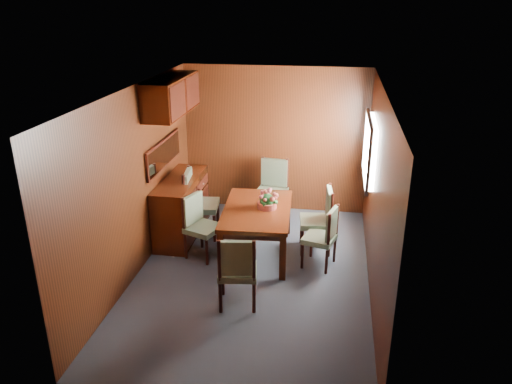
% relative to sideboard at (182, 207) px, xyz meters
% --- Properties ---
extents(ground, '(4.50, 4.50, 0.00)m').
position_rel_sideboard_xyz_m(ground, '(1.25, -1.00, -0.45)').
color(ground, '#313743').
rests_on(ground, ground).
extents(room_shell, '(3.06, 4.52, 2.41)m').
position_rel_sideboard_xyz_m(room_shell, '(1.15, -0.67, 1.18)').
color(room_shell, black).
rests_on(room_shell, ground).
extents(sideboard, '(0.48, 1.40, 0.90)m').
position_rel_sideboard_xyz_m(sideboard, '(0.00, 0.00, 0.00)').
color(sideboard, black).
rests_on(sideboard, ground).
extents(dining_table, '(1.00, 1.51, 0.69)m').
position_rel_sideboard_xyz_m(dining_table, '(1.22, -0.40, 0.14)').
color(dining_table, black).
rests_on(dining_table, ground).
extents(chair_left_near, '(0.54, 0.55, 0.91)m').
position_rel_sideboard_xyz_m(chair_left_near, '(0.44, -0.58, 0.06)').
color(chair_left_near, black).
rests_on(chair_left_near, ground).
extents(chair_left_far, '(0.53, 0.55, 1.05)m').
position_rel_sideboard_xyz_m(chair_left_far, '(0.23, 0.02, 0.13)').
color(chair_left_far, black).
rests_on(chair_left_far, ground).
extents(chair_right_near, '(0.49, 0.50, 0.86)m').
position_rel_sideboard_xyz_m(chair_right_near, '(2.15, -0.62, 0.03)').
color(chair_right_near, black).
rests_on(chair_right_near, ground).
extents(chair_right_far, '(0.48, 0.49, 0.95)m').
position_rel_sideboard_xyz_m(chair_right_far, '(2.09, -0.16, 0.08)').
color(chair_right_far, black).
rests_on(chair_right_far, ground).
extents(chair_head, '(0.50, 0.48, 0.93)m').
position_rel_sideboard_xyz_m(chair_head, '(1.20, -1.74, 0.07)').
color(chair_head, black).
rests_on(chair_head, ground).
extents(chair_foot, '(0.53, 0.52, 1.00)m').
position_rel_sideboard_xyz_m(chair_foot, '(1.27, 0.83, 0.10)').
color(chair_foot, black).
rests_on(chair_foot, ground).
extents(flower_centerpiece, '(0.29, 0.29, 0.29)m').
position_rel_sideboard_xyz_m(flower_centerpiece, '(1.35, -0.35, 0.37)').
color(flower_centerpiece, '#C34A3B').
rests_on(flower_centerpiece, dining_table).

